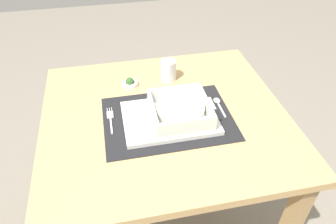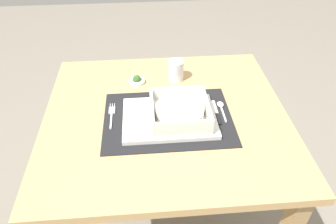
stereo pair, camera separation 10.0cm
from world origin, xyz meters
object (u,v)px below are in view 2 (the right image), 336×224
Objects in this scene: fork at (112,114)px; drinking_glass at (176,72)px; butter_knife at (217,114)px; dining_table at (166,136)px; condiment_saucer at (137,80)px; porridge_bowl at (180,112)px; spoon at (221,106)px.

drinking_glass reaches higher than fork.
butter_knife reaches higher than fork.
drinking_glass is (0.06, 0.21, 0.15)m from dining_table.
butter_knife is 2.10× the size of condiment_saucer.
condiment_saucer reaches higher than butter_knife.
drinking_glass is (-0.12, 0.23, 0.03)m from butter_knife.
dining_table is 10.14× the size of drinking_glass.
porridge_bowl is at bearing -17.18° from fork.
fork is at bearing 176.56° from dining_table.
drinking_glass is at bearing 3.69° from condiment_saucer.
dining_table is at bearing -105.02° from drinking_glass.
condiment_saucer is at bearing 148.76° from spoon.
drinking_glass reaches higher than spoon.
condiment_saucer is at bearing -176.31° from drinking_glass.
condiment_saucer reaches higher than dining_table.
porridge_bowl is at bearing -169.49° from butter_knife.
condiment_saucer is (-0.16, -0.01, -0.03)m from drinking_glass.
fork is 1.03× the size of butter_knife.
spoon is 0.35m from condiment_saucer.
dining_table is 7.77× the size of spoon.
spoon is 1.30× the size of drinking_glass.
dining_table is at bearing -7.21° from fork.
porridge_bowl is 1.75× the size of spoon.
porridge_bowl is 2.29× the size of drinking_glass.
condiment_saucer is (-0.10, 0.20, 0.12)m from dining_table.
drinking_glass is 0.16m from condiment_saucer.
porridge_bowl is 0.26m from drinking_glass.
condiment_saucer is at bearing 141.51° from butter_knife.
spoon is 1.74× the size of condiment_saucer.
spoon is 0.04m from butter_knife.
spoon reaches higher than dining_table.
porridge_bowl is 0.28m from condiment_saucer.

